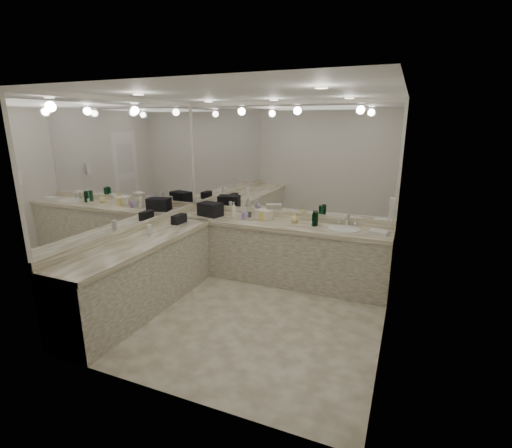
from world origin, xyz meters
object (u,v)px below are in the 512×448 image
at_px(hand_towel, 379,232).
at_px(soap_bottle_c, 294,218).
at_px(wall_phone, 392,208).
at_px(sink, 344,229).
at_px(black_toiletry_bag, 210,209).
at_px(cream_cosmetic_case, 264,215).
at_px(soap_bottle_a, 234,210).
at_px(soap_bottle_b, 245,213).

distance_m(hand_towel, soap_bottle_c, 1.19).
bearing_deg(wall_phone, hand_towel, 107.72).
bearing_deg(sink, soap_bottle_c, 174.60).
bearing_deg(soap_bottle_c, black_toiletry_bag, -175.53).
distance_m(cream_cosmetic_case, soap_bottle_c, 0.47).
relative_size(hand_towel, soap_bottle_a, 0.98).
relative_size(sink, black_toiletry_bag, 1.22).
bearing_deg(soap_bottle_a, black_toiletry_bag, -173.24).
bearing_deg(cream_cosmetic_case, sink, 18.43).
xyz_separation_m(cream_cosmetic_case, soap_bottle_a, (-0.47, -0.06, 0.05)).
bearing_deg(wall_phone, black_toiletry_bag, 170.09).
relative_size(black_toiletry_bag, soap_bottle_a, 1.50).
bearing_deg(wall_phone, soap_bottle_b, 165.93).
relative_size(cream_cosmetic_case, soap_bottle_c, 1.67).
distance_m(sink, soap_bottle_c, 0.73).
distance_m(sink, black_toiletry_bag, 2.06).
relative_size(sink, hand_towel, 1.88).
bearing_deg(hand_towel, soap_bottle_c, 175.02).
height_order(sink, hand_towel, hand_towel).
distance_m(soap_bottle_b, soap_bottle_c, 0.77).
relative_size(wall_phone, soap_bottle_a, 1.00).
bearing_deg(wall_phone, sink, 140.43).
bearing_deg(hand_towel, cream_cosmetic_case, 176.48).
xyz_separation_m(sink, soap_bottle_a, (-1.67, 0.01, 0.12)).
bearing_deg(sink, hand_towel, -4.31).
xyz_separation_m(soap_bottle_a, soap_bottle_c, (0.95, 0.06, -0.05)).
bearing_deg(soap_bottle_a, soap_bottle_c, 3.54).
bearing_deg(hand_towel, black_toiletry_bag, -179.98).
xyz_separation_m(hand_towel, soap_bottle_c, (-1.18, 0.10, 0.05)).
height_order(soap_bottle_b, soap_bottle_c, soap_bottle_b).
xyz_separation_m(hand_towel, soap_bottle_a, (-2.13, 0.04, 0.10)).
bearing_deg(sink, soap_bottle_a, 179.66).
xyz_separation_m(black_toiletry_bag, cream_cosmetic_case, (0.86, 0.10, -0.03)).
distance_m(wall_phone, hand_towel, 0.65).
distance_m(cream_cosmetic_case, hand_towel, 1.66).
bearing_deg(soap_bottle_b, soap_bottle_c, 3.14).
xyz_separation_m(hand_towel, soap_bottle_b, (-1.95, 0.06, 0.06)).
xyz_separation_m(black_toiletry_bag, hand_towel, (2.51, 0.00, -0.08)).
xyz_separation_m(sink, wall_phone, (0.61, -0.50, 0.46)).
height_order(black_toiletry_bag, soap_bottle_b, black_toiletry_bag).
relative_size(soap_bottle_b, soap_bottle_c, 1.15).
bearing_deg(soap_bottle_a, wall_phone, -12.63).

